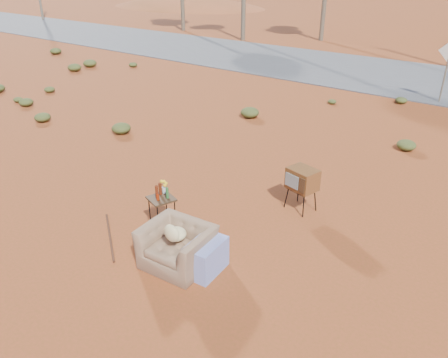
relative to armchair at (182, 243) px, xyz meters
The scene contains 9 objects.
ground 0.85m from the armchair, 128.21° to the left, with size 140.00×140.00×0.00m, color maroon.
highway 15.58m from the armchair, 91.66° to the left, with size 140.00×7.00×0.04m, color #565659.
dirt_mound 46.07m from the armchair, 131.37° to the left, with size 26.00×18.00×2.00m, color #9F4826.
armchair is the anchor object (origin of this frame).
tv_unit 2.91m from the armchair, 76.68° to the left, with size 0.65×0.57×0.90m.
side_table 1.32m from the armchair, 148.61° to the left, with size 0.56×0.56×0.90m.
rusty_bar 1.69m from the armchair, behind, with size 0.04×0.04×1.60m, color #4B2714.
road_sign 12.66m from the armchair, 85.23° to the left, with size 0.78×0.06×2.19m.
scrub_patch 5.15m from the armchair, 104.36° to the left, with size 17.49×8.07×0.33m.
Camera 1 is at (4.55, -4.86, 4.56)m, focal length 35.00 mm.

